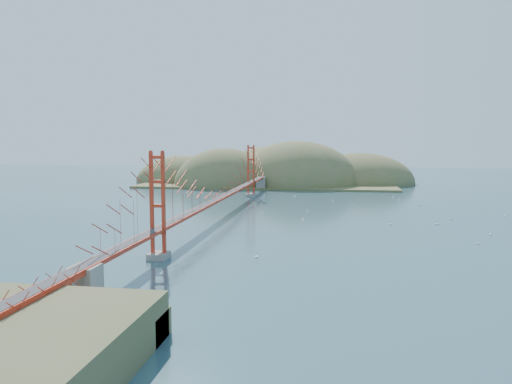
# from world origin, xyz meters

# --- Properties ---
(ground) EXTENTS (320.00, 320.00, 0.00)m
(ground) POSITION_xyz_m (0.00, 0.00, 0.00)
(ground) COLOR #315462
(ground) RESTS_ON ground
(bridge) EXTENTS (2.20, 94.40, 12.00)m
(bridge) POSITION_xyz_m (0.00, 0.18, 7.01)
(bridge) COLOR gray
(bridge) RESTS_ON ground
(approach_viaduct) EXTENTS (1.40, 12.00, 3.38)m
(approach_viaduct) POSITION_xyz_m (0.00, -51.91, 2.55)
(approach_viaduct) COLOR #B32613
(approach_viaduct) RESTS_ON ground
(promontory) EXTENTS (9.00, 6.00, 0.24)m
(promontory) POSITION_xyz_m (0.00, -48.50, 0.12)
(promontory) COLOR #59544C
(promontory) RESTS_ON ground
(fort) EXTENTS (3.70, 2.30, 1.75)m
(fort) POSITION_xyz_m (0.40, -47.80, 0.67)
(fort) COLOR maroon
(fort) RESTS_ON ground
(far_headlands) EXTENTS (84.00, 58.00, 25.00)m
(far_headlands) POSITION_xyz_m (2.21, 68.52, 0.00)
(far_headlands) COLOR brown
(far_headlands) RESTS_ON ground
(sailboat_3) EXTENTS (0.57, 0.57, 0.60)m
(sailboat_3) POSITION_xyz_m (13.85, 8.21, 0.14)
(sailboat_3) COLOR white
(sailboat_3) RESTS_ON ground
(sailboat_10) EXTENTS (0.55, 0.64, 0.74)m
(sailboat_10) POSITION_xyz_m (10.31, -27.59, 0.16)
(sailboat_10) COLOR white
(sailboat_10) RESTS_ON ground
(sailboat_2) EXTENTS (0.64, 0.62, 0.72)m
(sailboat_2) POSITION_xyz_m (34.12, -2.34, 0.16)
(sailboat_2) COLOR white
(sailboat_2) RESTS_ON ground
(sailboat_12) EXTENTS (0.60, 0.53, 0.68)m
(sailboat_12) POSITION_xyz_m (9.74, 32.29, 0.15)
(sailboat_12) COLOR white
(sailboat_12) RESTS_ON ground
(sailboat_8) EXTENTS (0.64, 0.61, 0.72)m
(sailboat_8) POSITION_xyz_m (31.52, 32.85, 0.16)
(sailboat_8) COLOR white
(sailboat_8) RESTS_ON ground
(sailboat_4) EXTENTS (0.70, 0.70, 0.74)m
(sailboat_4) POSITION_xyz_m (35.26, 20.44, 0.16)
(sailboat_4) COLOR white
(sailboat_4) RESTS_ON ground
(sailboat_1) EXTENTS (0.64, 0.65, 0.73)m
(sailboat_1) POSITION_xyz_m (27.15, -3.23, 0.16)
(sailboat_1) COLOR white
(sailboat_1) RESTS_ON ground
(sailboat_16) EXTENTS (0.51, 0.51, 0.58)m
(sailboat_16) POSITION_xyz_m (18.34, 24.09, 0.14)
(sailboat_16) COLOR white
(sailboat_16) RESTS_ON ground
(sailboat_17) EXTENTS (0.62, 0.57, 0.70)m
(sailboat_17) POSITION_xyz_m (32.26, 28.56, 0.15)
(sailboat_17) COLOR white
(sailboat_17) RESTS_ON ground
(sailboat_13) EXTENTS (0.68, 0.68, 0.72)m
(sailboat_13) POSITION_xyz_m (39.58, -9.84, 0.16)
(sailboat_13) COLOR white
(sailboat_13) RESTS_ON ground
(sailboat_0) EXTENTS (0.46, 0.58, 0.68)m
(sailboat_0) POSITION_xyz_m (13.72, -1.78, 0.15)
(sailboat_0) COLOR white
(sailboat_0) RESTS_ON ground
(sailboat_14) EXTENTS (0.45, 0.51, 0.59)m
(sailboat_14) POSITION_xyz_m (34.65, 1.92, 0.14)
(sailboat_14) COLOR white
(sailboat_14) RESTS_ON ground
(sailboat_7) EXTENTS (0.54, 0.51, 0.61)m
(sailboat_7) POSITION_xyz_m (27.14, 14.31, 0.14)
(sailboat_7) COLOR white
(sailboat_7) RESTS_ON ground
(sailboat_9) EXTENTS (0.46, 0.55, 0.64)m
(sailboat_9) POSITION_xyz_m (47.27, 8.63, 0.15)
(sailboat_9) COLOR white
(sailboat_9) RESTS_ON ground
(sailboat_extra_0) EXTENTS (0.49, 0.40, 0.58)m
(sailboat_extra_0) POSITION_xyz_m (36.15, -16.45, 0.14)
(sailboat_extra_0) COLOR white
(sailboat_extra_0) RESTS_ON ground
(sailboat_extra_1) EXTENTS (0.70, 0.70, 0.73)m
(sailboat_extra_1) POSITION_xyz_m (37.36, 3.11, 0.16)
(sailboat_extra_1) COLOR white
(sailboat_extra_1) RESTS_ON ground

